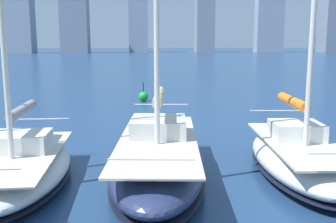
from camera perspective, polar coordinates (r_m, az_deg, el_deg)
city_skyline at (r=167.17m, az=0.41°, el=14.80°), size 169.19×21.84×52.42m
sailboat_orange at (r=13.51m, az=18.44°, el=-5.99°), size 2.98×6.85×11.18m
sailboat_tan at (r=12.41m, az=-1.45°, el=-6.55°), size 3.46×8.48×11.22m
sailboat_grey at (r=12.80m, az=-20.96°, el=-7.42°), size 3.18×6.64×9.71m
channel_buoy at (r=28.93m, az=-3.60°, el=2.21°), size 0.70×0.70×1.40m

